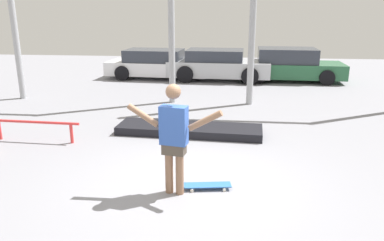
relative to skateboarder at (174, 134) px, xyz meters
name	(u,v)px	position (x,y,z in m)	size (l,w,h in m)	color
ground_plane	(190,185)	(0.22, 0.29, -1.00)	(36.00, 36.00, 0.00)	gray
skateboarder	(174,134)	(0.00, 0.00, 0.00)	(1.53, 0.37, 1.79)	#8C664C
skateboard	(208,185)	(0.52, 0.20, -0.94)	(0.80, 0.34, 0.08)	#2D66B2
manual_pad	(189,130)	(-0.10, 3.05, -0.90)	(3.45, 0.92, 0.19)	black
grind_rail	(34,126)	(-3.50, 2.14, -0.63)	(2.12, 0.14, 0.48)	red
parked_car_white	(157,64)	(-2.35, 10.52, -0.40)	(4.44, 2.11, 1.23)	white
parked_car_silver	(218,65)	(0.29, 10.33, -0.37)	(4.28, 2.08, 1.28)	#B7BABF
parked_car_green	(289,65)	(3.25, 10.52, -0.36)	(4.32, 2.09, 1.34)	#28603D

